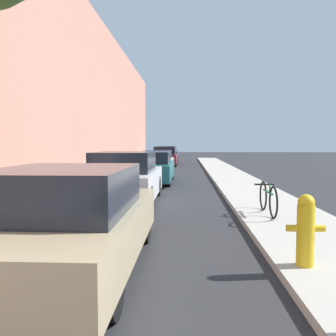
% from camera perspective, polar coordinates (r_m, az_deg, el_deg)
% --- Properties ---
extents(ground_plane, '(120.00, 120.00, 0.00)m').
position_cam_1_polar(ground_plane, '(14.55, -0.01, -2.72)').
color(ground_plane, '#28282B').
extents(sidewalk_left, '(2.00, 52.00, 0.12)m').
position_cam_1_polar(sidewalk_left, '(14.98, -11.17, -2.38)').
color(sidewalk_left, '#ADA89E').
rests_on(sidewalk_left, ground).
extents(sidewalk_right, '(2.00, 52.00, 0.12)m').
position_cam_1_polar(sidewalk_right, '(14.68, 11.38, -2.51)').
color(sidewalk_right, '#ADA89E').
rests_on(sidewalk_right, ground).
extents(building_facade_left, '(0.70, 52.00, 8.37)m').
position_cam_1_polar(building_facade_left, '(15.49, -16.34, 13.06)').
color(building_facade_left, tan).
rests_on(building_facade_left, ground).
extents(parked_car_champagne, '(1.84, 4.31, 1.35)m').
position_cam_1_polar(parked_car_champagne, '(4.94, -15.47, -8.04)').
color(parked_car_champagne, black).
rests_on(parked_car_champagne, ground).
extents(parked_car_white, '(1.75, 4.33, 1.44)m').
position_cam_1_polar(parked_car_white, '(10.28, -6.70, -1.67)').
color(parked_car_white, black).
rests_on(parked_car_white, ground).
extents(parked_car_teal, '(1.86, 4.68, 1.33)m').
position_cam_1_polar(parked_car_teal, '(15.46, -2.78, 0.07)').
color(parked_car_teal, black).
rests_on(parked_car_teal, ground).
extents(parked_car_silver, '(1.72, 4.07, 1.28)m').
position_cam_1_polar(parked_car_silver, '(21.33, -1.56, 1.03)').
color(parked_car_silver, black).
rests_on(parked_car_silver, ground).
extents(parked_car_maroon, '(1.76, 4.47, 1.46)m').
position_cam_1_polar(parked_car_maroon, '(27.32, -0.43, 1.77)').
color(parked_car_maroon, black).
rests_on(parked_car_maroon, ground).
extents(parked_car_navy, '(1.81, 4.14, 1.46)m').
position_cam_1_polar(parked_car_navy, '(32.56, -0.08, 2.14)').
color(parked_car_navy, black).
rests_on(parked_car_navy, ground).
extents(fire_hydrant, '(0.47, 0.22, 0.91)m').
position_cam_1_polar(fire_hydrant, '(4.91, 20.80, -8.97)').
color(fire_hydrant, gold).
rests_on(fire_hydrant, sidewalk_right).
extents(bicycle, '(0.44, 1.65, 0.67)m').
position_cam_1_polar(bicycle, '(8.24, 15.43, -4.61)').
color(bicycle, black).
rests_on(bicycle, sidewalk_right).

